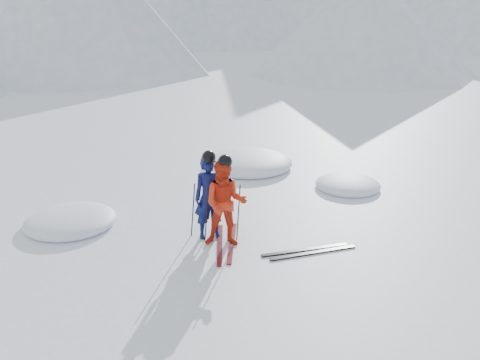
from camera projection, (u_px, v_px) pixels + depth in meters
name	position (u px, v px, depth m)	size (l,w,h in m)	color
ground	(343.00, 228.00, 10.36)	(160.00, 160.00, 0.00)	white
skier_blue	(210.00, 198.00, 9.70)	(0.61, 0.40, 1.66)	#0C1148
skier_red	(226.00, 204.00, 9.40)	(0.81, 0.63, 1.67)	red
pole_blue_left	(193.00, 210.00, 9.84)	(0.02, 0.02, 1.11)	black
pole_blue_right	(219.00, 205.00, 10.09)	(0.02, 0.02, 1.11)	black
pole_red_left	(207.00, 214.00, 9.63)	(0.02, 0.02, 1.12)	black
pole_red_right	(238.00, 212.00, 9.72)	(0.02, 0.02, 1.12)	black
ski_worn_left	(220.00, 244.00, 9.64)	(0.09, 1.70, 0.03)	black
ski_worn_right	(232.00, 243.00, 9.71)	(0.09, 1.70, 0.03)	black
ski_loose_a	(305.00, 250.00, 9.43)	(0.09, 1.70, 0.03)	black
ski_loose_b	(313.00, 253.00, 9.32)	(0.09, 1.70, 0.03)	black
snow_lumps	(227.00, 182.00, 13.00)	(8.29, 4.71, 0.54)	white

